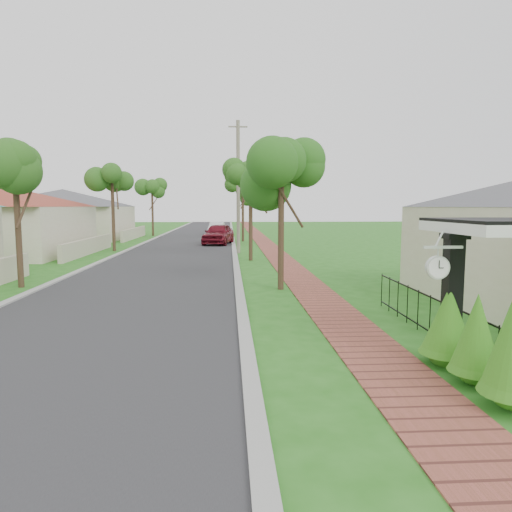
# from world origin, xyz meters

# --- Properties ---
(ground) EXTENTS (160.00, 160.00, 0.00)m
(ground) POSITION_xyz_m (0.00, 0.00, 0.00)
(ground) COLOR #256718
(ground) RESTS_ON ground
(road) EXTENTS (7.00, 120.00, 0.02)m
(road) POSITION_xyz_m (-3.00, 20.00, 0.00)
(road) COLOR #28282B
(road) RESTS_ON ground
(kerb_right) EXTENTS (0.30, 120.00, 0.10)m
(kerb_right) POSITION_xyz_m (0.65, 20.00, 0.00)
(kerb_right) COLOR #9E9E99
(kerb_right) RESTS_ON ground
(kerb_left) EXTENTS (0.30, 120.00, 0.10)m
(kerb_left) POSITION_xyz_m (-6.65, 20.00, 0.00)
(kerb_left) COLOR #9E9E99
(kerb_left) RESTS_ON ground
(sidewalk) EXTENTS (1.50, 120.00, 0.03)m
(sidewalk) POSITION_xyz_m (3.25, 20.00, 0.00)
(sidewalk) COLOR #9A4B3D
(sidewalk) RESTS_ON ground
(porch_post) EXTENTS (0.48, 0.48, 2.52)m
(porch_post) POSITION_xyz_m (4.55, -1.00, 1.12)
(porch_post) COLOR black
(porch_post) RESTS_ON ground
(picket_fence) EXTENTS (0.03, 8.02, 1.00)m
(picket_fence) POSITION_xyz_m (4.90, -0.00, 0.53)
(picket_fence) COLOR black
(picket_fence) RESTS_ON ground
(street_trees) EXTENTS (10.70, 37.65, 5.89)m
(street_trees) POSITION_xyz_m (-2.87, 26.84, 4.54)
(street_trees) COLOR #382619
(street_trees) RESTS_ON ground
(hedge_row) EXTENTS (0.92, 2.92, 2.02)m
(hedge_row) POSITION_xyz_m (4.45, -2.12, 0.83)
(hedge_row) COLOR #296B15
(hedge_row) RESTS_ON ground
(far_house_grey) EXTENTS (15.56, 15.56, 4.60)m
(far_house_grey) POSITION_xyz_m (-14.97, 34.00, 2.34)
(far_house_grey) COLOR beige
(far_house_grey) RESTS_ON ground
(parked_car_red) EXTENTS (2.82, 5.10, 1.64)m
(parked_car_red) POSITION_xyz_m (-0.55, 27.09, 0.82)
(parked_car_red) COLOR maroon
(parked_car_red) RESTS_ON ground
(parked_car_white) EXTENTS (1.72, 4.22, 1.36)m
(parked_car_white) POSITION_xyz_m (-1.00, 38.90, 0.68)
(parked_car_white) COLOR white
(parked_car_white) RESTS_ON ground
(near_tree) EXTENTS (1.94, 1.94, 4.98)m
(near_tree) POSITION_xyz_m (2.17, 7.00, 3.95)
(near_tree) COLOR #382619
(near_tree) RESTS_ON ground
(utility_pole) EXTENTS (1.20, 0.24, 8.40)m
(utility_pole) POSITION_xyz_m (0.90, 20.00, 4.26)
(utility_pole) COLOR gray
(utility_pole) RESTS_ON ground
(station_clock) EXTENTS (0.72, 0.13, 0.61)m
(station_clock) POSITION_xyz_m (4.06, -1.40, 1.95)
(station_clock) COLOR silver
(station_clock) RESTS_ON ground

